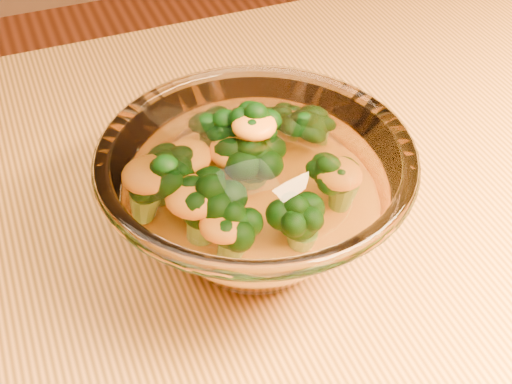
% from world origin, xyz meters
% --- Properties ---
extents(table, '(1.20, 0.80, 0.75)m').
position_xyz_m(table, '(0.00, 0.00, 0.65)').
color(table, '#E29543').
rests_on(table, ground).
extents(glass_bowl, '(0.21, 0.21, 0.09)m').
position_xyz_m(glass_bowl, '(-0.04, 0.06, 0.80)').
color(glass_bowl, white).
rests_on(glass_bowl, table).
extents(cheese_sauce, '(0.12, 0.12, 0.03)m').
position_xyz_m(cheese_sauce, '(-0.04, 0.06, 0.78)').
color(cheese_sauce, orange).
rests_on(cheese_sauce, glass_bowl).
extents(broccoli_heap, '(0.16, 0.13, 0.07)m').
position_xyz_m(broccoli_heap, '(-0.05, 0.07, 0.81)').
color(broccoli_heap, black).
rests_on(broccoli_heap, cheese_sauce).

